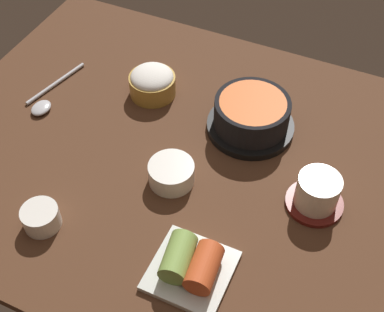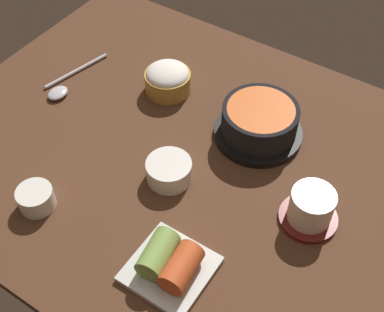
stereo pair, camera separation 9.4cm
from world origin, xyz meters
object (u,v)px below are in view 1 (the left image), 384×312
object	(u,v)px
tea_cup_with_saucer	(317,193)
side_bowl_near	(41,217)
banchan_cup_center	(171,173)
kimchi_plate	(191,265)
rice_bowl	(152,82)
stone_pot	(251,116)
spoon	(46,100)

from	to	relation	value
tea_cup_with_saucer	side_bowl_near	size ratio (longest dim) A/B	1.60
banchan_cup_center	kimchi_plate	size ratio (longest dim) A/B	0.66
tea_cup_with_saucer	side_bowl_near	distance (cm)	46.43
rice_bowl	banchan_cup_center	size ratio (longest dim) A/B	1.16
stone_pot	spoon	bearing A→B (deg)	-165.93
rice_bowl	side_bowl_near	distance (cm)	36.85
banchan_cup_center	kimchi_plate	distance (cm)	18.76
tea_cup_with_saucer	spoon	distance (cm)	57.48
tea_cup_with_saucer	kimchi_plate	distance (cm)	25.07
stone_pot	kimchi_plate	xyz separation A→B (cm)	(2.55, -33.41, -1.29)
kimchi_plate	side_bowl_near	distance (cm)	26.49
stone_pot	banchan_cup_center	distance (cm)	19.95
stone_pot	kimchi_plate	bearing A→B (deg)	-85.63
rice_bowl	banchan_cup_center	bearing A→B (deg)	-54.48
stone_pot	tea_cup_with_saucer	size ratio (longest dim) A/B	1.70
stone_pot	banchan_cup_center	size ratio (longest dim) A/B	2.07
tea_cup_with_saucer	side_bowl_near	bearing A→B (deg)	-150.37
side_bowl_near	tea_cup_with_saucer	bearing A→B (deg)	29.63
stone_pot	rice_bowl	world-z (taller)	stone_pot
rice_bowl	side_bowl_near	xyz separation A→B (cm)	(-1.76, -36.79, -1.02)
side_bowl_near	rice_bowl	bearing A→B (deg)	87.26
rice_bowl	tea_cup_with_saucer	distance (cm)	40.99
rice_bowl	spoon	distance (cm)	22.17
stone_pot	side_bowl_near	size ratio (longest dim) A/B	2.71
rice_bowl	banchan_cup_center	world-z (taller)	rice_bowl
stone_pot	spoon	xyz separation A→B (cm)	(-40.89, -10.24, -2.93)
tea_cup_with_saucer	kimchi_plate	bearing A→B (deg)	-123.81
stone_pot	banchan_cup_center	xyz separation A→B (cm)	(-8.28, -18.09, -1.41)
stone_pot	banchan_cup_center	world-z (taller)	stone_pot
rice_bowl	tea_cup_with_saucer	xyz separation A→B (cm)	(38.58, -13.85, 0.15)
stone_pot	side_bowl_near	xyz separation A→B (cm)	(-23.86, -35.54, -1.50)
rice_bowl	spoon	world-z (taller)	rice_bowl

